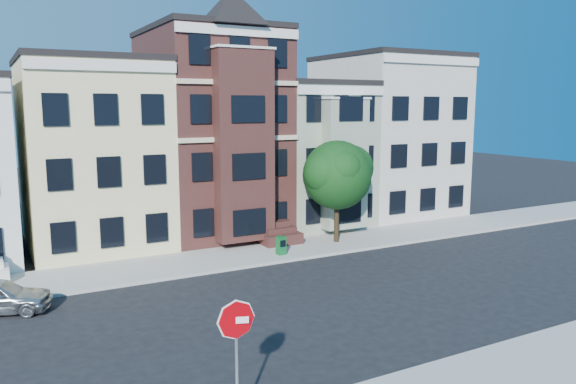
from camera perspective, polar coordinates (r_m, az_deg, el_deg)
ground at (r=23.08m, az=5.63°, el=-10.98°), size 120.00×120.00×0.00m
far_sidewalk at (r=29.69m, az=-3.13°, el=-6.27°), size 60.00×4.00×0.15m
house_yellow at (r=32.95m, az=-19.30°, el=3.45°), size 7.00×9.00×10.00m
house_brown at (r=34.70m, az=-7.86°, el=5.77°), size 7.00×9.00×12.00m
house_green at (r=37.60m, az=1.50°, el=3.79°), size 6.00×9.00×9.00m
house_cream at (r=41.48m, az=9.94°, el=5.52°), size 8.00×9.00×11.00m
street_tree at (r=31.35m, az=5.01°, el=1.26°), size 6.56×6.56×7.08m
newspaper_box at (r=29.09m, az=-0.71°, el=-5.45°), size 0.45×0.41×0.96m
stop_sign at (r=13.91m, az=-5.26°, el=-16.20°), size 0.96×0.48×3.56m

